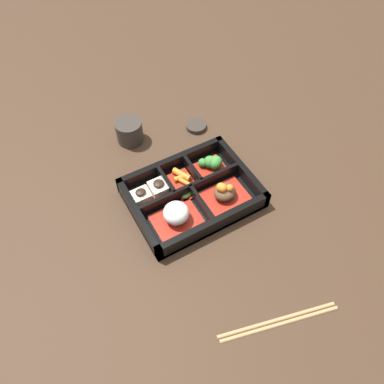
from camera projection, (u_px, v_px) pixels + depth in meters
ground_plane at (192, 199)px, 0.85m from camera, size 3.00×3.00×0.00m
bento_base at (192, 197)px, 0.85m from camera, size 0.28×0.21×0.01m
bento_rim at (191, 192)px, 0.83m from camera, size 0.28×0.21×0.04m
bowl_stew at (224, 193)px, 0.83m from camera, size 0.10×0.08×0.05m
bowl_rice at (176, 215)px, 0.79m from camera, size 0.10×0.08×0.05m
bowl_greens at (212, 164)px, 0.88m from camera, size 0.07×0.06×0.03m
bowl_carrots at (181, 179)px, 0.86m from camera, size 0.05×0.06×0.02m
bowl_tofu at (151, 191)px, 0.83m from camera, size 0.08×0.06×0.03m
bowl_pickles at (187, 193)px, 0.84m from camera, size 0.04×0.03×0.01m
tea_cup at (129, 131)px, 0.94m from camera, size 0.07×0.07×0.06m
chopsticks at (279, 321)px, 0.68m from camera, size 0.23×0.07×0.01m
sauce_dish at (196, 126)px, 0.98m from camera, size 0.05×0.05×0.01m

